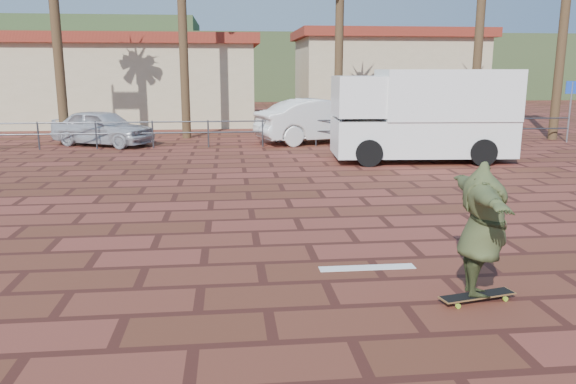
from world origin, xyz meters
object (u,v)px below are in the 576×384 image
Objects in this scene: longboard at (477,296)px; skateboarder at (482,230)px; campervan at (423,113)px; car_silver at (103,127)px; car_white at (322,121)px.

longboard is 0.50× the size of skateboarder.
car_silver is (-10.74, 4.76, -0.81)m from campervan.
campervan reaches higher than car_white.
car_silver is at bearing 160.00° from campervan.
skateboarder is (-0.00, 0.00, 0.85)m from longboard.
campervan is 1.41× the size of car_silver.
car_white reaches higher than car_silver.
campervan reaches higher than skateboarder.
car_white is at bearing 75.23° from longboard.
campervan is (3.01, 10.77, 0.55)m from skateboarder.
car_silver is (-7.73, 15.54, 0.59)m from longboard.
longboard is at bearing -101.68° from campervan.
car_silver is 8.37m from car_white.
skateboarder is at bearing -126.48° from car_silver.
skateboarder is 0.40× the size of car_white.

